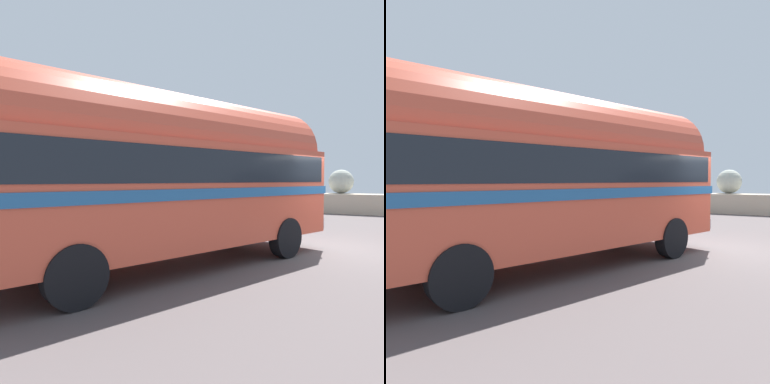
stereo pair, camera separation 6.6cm
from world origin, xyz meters
TOP-DOWN VIEW (x-y plane):
  - ground at (0.00, 0.00)m, footprint 32.00×26.00m
  - breakwater at (-0.05, 11.82)m, footprint 31.36×2.31m
  - vintage_coach at (-2.68, -3.43)m, footprint 5.12×8.89m

SIDE VIEW (x-z plane):
  - ground at x=0.00m, z-range 0.00..0.02m
  - breakwater at x=-0.05m, z-range -0.52..1.95m
  - vintage_coach at x=-2.68m, z-range 0.20..3.90m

